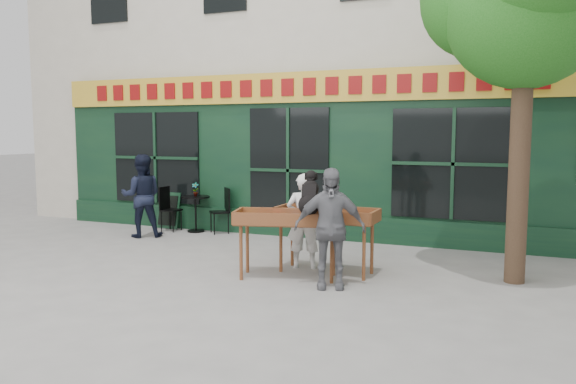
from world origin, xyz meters
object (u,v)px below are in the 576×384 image
woman (304,221)px  man_right (330,228)px  bistro_table (196,207)px  dog (310,191)px  man_left (142,196)px  book_cart_right (326,219)px  book_cart_center (288,222)px

woman → man_right: man_right is taller
man_right → bistro_table: man_right is taller
dog → man_left: man_left is taller
book_cart_right → bistro_table: size_ratio=1.99×
dog → woman: dog is taller
book_cart_center → man_right: man_right is taller
bistro_table → book_cart_center: bearing=-40.0°
dog → book_cart_right: 0.72m
dog → book_cart_right: size_ratio=0.40×
man_right → man_left: man_left is taller
woman → book_cart_right: bearing=144.3°
woman → man_right: 1.16m
book_cart_center → book_cart_right: (0.42, 0.49, 0.00)m
bistro_table → man_left: (-0.70, -0.90, 0.29)m
book_cart_center → book_cart_right: same height
dog → man_left: bearing=141.6°
bistro_table → man_left: size_ratio=0.45×
book_cart_right → man_left: bearing=163.9°
bistro_table → woman: bearing=-32.6°
book_cart_center → man_right: size_ratio=0.98×
book_cart_right → man_right: 0.81m
book_cart_right → man_left: man_left is taller
bistro_table → dog: bearing=-37.7°
man_left → bistro_table: bearing=-161.0°
dog → man_right: size_ratio=0.36×
book_cart_center → book_cart_right: 0.65m
woman → man_right: size_ratio=0.90×
book_cart_right → book_cart_center: bearing=-129.7°
man_right → man_left: 5.13m
book_cart_center → woman: woman is taller
book_cart_center → bistro_table: book_cart_center is taller
book_cart_right → woman: bearing=160.1°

